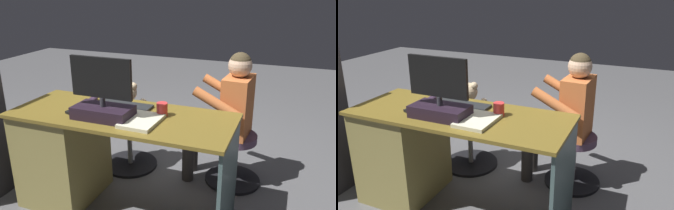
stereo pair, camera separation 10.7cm
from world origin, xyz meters
TOP-DOWN VIEW (x-y plane):
  - ground_plane at (0.00, 0.00)m, footprint 10.00×10.00m
  - desk at (0.42, 0.33)m, footprint 1.56×0.62m
  - monitor at (0.07, 0.44)m, footprint 0.43×0.20m
  - keyboard at (0.05, 0.20)m, footprint 0.42×0.14m
  - computer_mouse at (0.33, 0.17)m, footprint 0.06×0.10m
  - cup at (-0.27, 0.26)m, footprint 0.07×0.07m
  - tv_remote at (0.32, 0.40)m, footprint 0.09×0.16m
  - notebook_binder at (-0.20, 0.42)m, footprint 0.23×0.30m
  - office_chair_teddy at (0.26, -0.26)m, footprint 0.50×0.50m
  - teddy_bear at (0.26, -0.28)m, footprint 0.26×0.26m
  - visitor_chair at (-0.68, -0.33)m, footprint 0.46×0.46m
  - person at (-0.60, -0.32)m, footprint 0.54×0.50m

SIDE VIEW (x-z plane):
  - ground_plane at x=0.00m, z-range 0.00..0.00m
  - office_chair_teddy at x=0.26m, z-range 0.02..0.45m
  - visitor_chair at x=-0.68m, z-range 0.02..0.46m
  - desk at x=0.42m, z-range 0.02..0.78m
  - teddy_bear at x=0.26m, z-range 0.42..0.79m
  - person at x=-0.60m, z-range 0.09..1.21m
  - tv_remote at x=0.32m, z-range 0.76..0.78m
  - keyboard at x=0.05m, z-range 0.76..0.78m
  - notebook_binder at x=-0.20m, z-range 0.76..0.78m
  - computer_mouse at x=0.33m, z-range 0.76..0.79m
  - cup at x=-0.27m, z-range 0.76..0.85m
  - monitor at x=0.07m, z-range 0.67..1.08m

